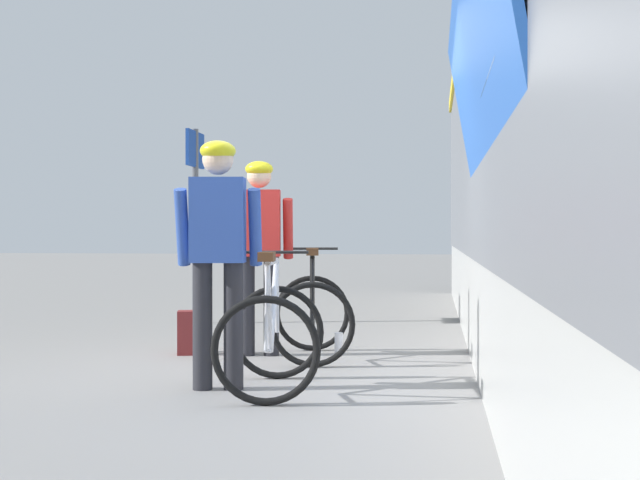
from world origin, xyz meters
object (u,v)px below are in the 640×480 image
Objects in this scene: bicycle_far_black at (312,313)px; water_bottle_near_the_bikes at (339,343)px; cyclist_far_in_red at (259,239)px; platform_sign_post at (195,192)px; water_bottle_by_the_backpack at (188,341)px; cyclist_near_in_blue at (218,241)px; bicycle_near_silver at (272,334)px; backpack_on_platform at (193,333)px.

water_bottle_near_the_bikes is at bearing 60.62° from bicycle_far_black.
platform_sign_post is (-1.36, 2.67, 0.57)m from cyclist_far_in_red.
platform_sign_post reaches higher than water_bottle_by_the_backpack.
water_bottle_by_the_backpack is 3.05m from platform_sign_post.
cyclist_near_in_blue and cyclist_far_in_red have the same top height.
cyclist_far_in_red reaches higher than bicycle_near_silver.
cyclist_near_in_blue is 1.00× the size of cyclist_far_in_red.
bicycle_far_black is 5.65× the size of water_bottle_by_the_backpack.
bicycle_near_silver and bicycle_far_black have the same top height.
bicycle_near_silver is 4.92m from platform_sign_post.
bicycle_near_silver is at bearing -3.95° from cyclist_near_in_blue.
cyclist_near_in_blue reaches higher than backpack_on_platform.
cyclist_far_in_red is at bearing 91.89° from cyclist_near_in_blue.
backpack_on_platform reaches higher than water_bottle_near_the_bikes.
backpack_on_platform is (-0.61, -0.02, -0.85)m from cyclist_far_in_red.
platform_sign_post is (-2.06, 2.46, 1.53)m from water_bottle_near_the_bikes.
cyclist_near_in_blue is 1.52× the size of bicycle_far_black.
cyclist_far_in_red reaches higher than bicycle_far_black.
cyclist_far_in_red is at bearing -9.25° from water_bottle_by_the_backpack.
bicycle_near_silver is (0.45, -1.74, -0.65)m from cyclist_far_in_red.
backpack_on_platform is (-1.06, 1.72, -0.20)m from bicycle_near_silver.
cyclist_near_in_blue is 2.01m from backpack_on_platform.
platform_sign_post is (-1.42, 4.38, 0.57)m from cyclist_near_in_blue.
bicycle_far_black is at bearing -19.13° from backpack_on_platform.
bicycle_near_silver is (0.39, -0.03, -0.65)m from cyclist_near_in_blue.
platform_sign_post is at bearing 107.90° from cyclist_near_in_blue.
bicycle_near_silver is 5.55× the size of water_bottle_by_the_backpack.
cyclist_far_in_red is at bearing 104.51° from bicycle_near_silver.
bicycle_near_silver is 0.98× the size of bicycle_far_black.
cyclist_near_in_blue is 4.40× the size of backpack_on_platform.
platform_sign_post is (-0.75, 2.69, 1.42)m from backpack_on_platform.
backpack_on_platform is 1.95× the size of water_bottle_by_the_backpack.
platform_sign_post reaches higher than water_bottle_near_the_bikes.
water_bottle_near_the_bikes is 1.41m from water_bottle_by_the_backpack.
platform_sign_post is (-1.81, 4.41, 1.22)m from bicycle_near_silver.
cyclist_far_in_red is at bearing -11.14° from backpack_on_platform.
cyclist_far_in_red is at bearing 164.40° from bicycle_far_black.
bicycle_far_black is at bearing 73.96° from cyclist_near_in_blue.
cyclist_far_in_red is at bearing -163.60° from water_bottle_near_the_bikes.
cyclist_near_in_blue is at bearing -67.45° from water_bottle_by_the_backpack.
bicycle_near_silver is at bearing -58.14° from water_bottle_by_the_backpack.
bicycle_far_black is 1.14m from backpack_on_platform.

